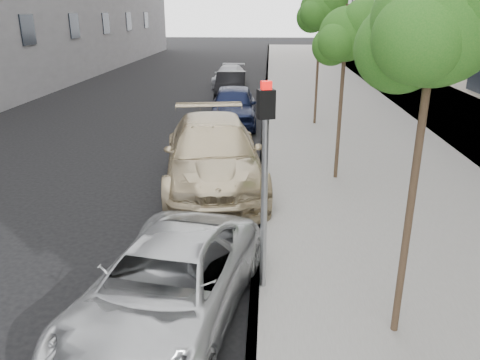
# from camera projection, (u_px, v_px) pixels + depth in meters

# --- Properties ---
(sidewalk) EXTENTS (6.40, 72.00, 0.14)m
(sidewalk) POSITION_uv_depth(u_px,v_px,m) (319.00, 88.00, 27.76)
(sidewalk) COLOR gray
(sidewalk) RESTS_ON ground
(curb) EXTENTS (0.15, 72.00, 0.14)m
(curb) POSITION_uv_depth(u_px,v_px,m) (266.00, 88.00, 27.94)
(curb) COLOR #9E9B93
(curb) RESTS_ON ground
(tree_near) EXTENTS (1.78, 1.58, 5.05)m
(tree_near) POSITION_uv_depth(u_px,v_px,m) (438.00, 23.00, 5.27)
(tree_near) COLOR #38281C
(tree_near) RESTS_ON sidewalk
(tree_mid) EXTENTS (1.68, 1.48, 4.57)m
(tree_mid) POSITION_uv_depth(u_px,v_px,m) (347.00, 34.00, 11.51)
(tree_mid) COLOR #38281C
(tree_mid) RESTS_ON sidewalk
(tree_far) EXTENTS (1.85, 1.65, 5.26)m
(tree_far) POSITION_uv_depth(u_px,v_px,m) (321.00, 9.00, 17.40)
(tree_far) COLOR #38281C
(tree_far) RESTS_ON sidewalk
(signal_pole) EXTENTS (0.28, 0.25, 3.36)m
(signal_pole) POSITION_uv_depth(u_px,v_px,m) (265.00, 166.00, 7.05)
(signal_pole) COLOR #939699
(signal_pole) RESTS_ON sidewalk
(minivan) EXTENTS (2.83, 4.83, 1.26)m
(minivan) POSITION_uv_depth(u_px,v_px,m) (166.00, 287.00, 6.84)
(minivan) COLOR silver
(minivan) RESTS_ON ground
(suv) EXTENTS (3.39, 6.39, 1.76)m
(suv) POSITION_uv_depth(u_px,v_px,m) (213.00, 154.00, 12.29)
(suv) COLOR beige
(suv) RESTS_ON ground
(sedan_blue) EXTENTS (2.04, 4.68, 1.57)m
(sedan_blue) POSITION_uv_depth(u_px,v_px,m) (233.00, 106.00, 18.98)
(sedan_blue) COLOR black
(sedan_blue) RESTS_ON ground
(sedan_black) EXTENTS (1.65, 4.36, 1.42)m
(sedan_black) POSITION_uv_depth(u_px,v_px,m) (231.00, 86.00, 24.27)
(sedan_black) COLOR black
(sedan_black) RESTS_ON ground
(sedan_rear) EXTENTS (1.97, 4.31, 1.22)m
(sedan_rear) POSITION_uv_depth(u_px,v_px,m) (229.00, 76.00, 28.89)
(sedan_rear) COLOR #A7A9AF
(sedan_rear) RESTS_ON ground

